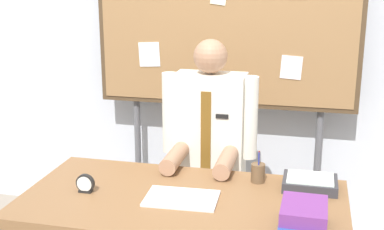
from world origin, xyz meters
TOP-DOWN VIEW (x-y plane):
  - back_wall at (0.00, 1.31)m, footprint 6.40×0.08m
  - desk at (0.00, 0.00)m, footprint 1.51×0.78m
  - person at (0.00, 0.62)m, footprint 0.55×0.56m
  - bulletin_board at (-0.00, 1.11)m, footprint 1.69×0.09m
  - book_stack at (0.55, -0.18)m, footprint 0.19×0.26m
  - open_notebook at (-0.00, -0.02)m, footprint 0.34×0.24m
  - desk_clock at (-0.47, -0.04)m, footprint 0.09×0.04m
  - pen_holder at (0.32, 0.27)m, footprint 0.07×0.07m
  - paper_tray at (0.58, 0.25)m, footprint 0.26×0.20m

SIDE VIEW (x-z plane):
  - desk at x=0.00m, z-range 0.27..1.01m
  - person at x=0.00m, z-range -0.05..1.34m
  - open_notebook at x=0.00m, z-range 0.73..0.74m
  - paper_tray at x=0.58m, z-range 0.73..0.79m
  - desk_clock at x=-0.47m, z-range 0.73..0.82m
  - pen_holder at x=0.32m, z-range 0.70..0.86m
  - book_stack at x=0.55m, z-range 0.73..0.84m
  - back_wall at x=0.00m, z-range 0.00..2.70m
  - bulletin_board at x=0.00m, z-range 0.43..2.39m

